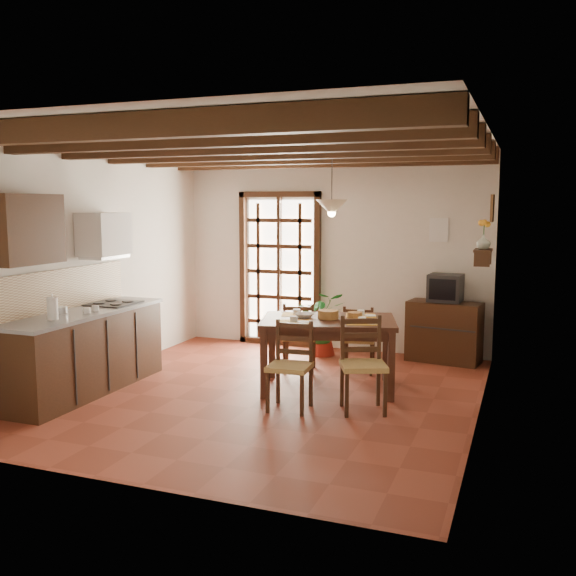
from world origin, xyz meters
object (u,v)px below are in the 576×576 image
at_px(sideboard, 444,332).
at_px(pendant_lamp, 332,206).
at_px(kitchen_counter, 85,350).
at_px(chair_far_right, 359,351).
at_px(crt_tv, 445,288).
at_px(potted_plant, 322,315).
at_px(dining_table, 328,328).
at_px(chair_far_left, 299,349).
at_px(chair_near_left, 290,382).
at_px(chair_near_right, 363,382).

xyz_separation_m(sideboard, pendant_lamp, (-1.08, -1.67, 1.67)).
distance_m(kitchen_counter, chair_far_right, 3.28).
height_order(crt_tv, potted_plant, potted_plant).
bearing_deg(pendant_lamp, chair_far_right, 78.59).
height_order(dining_table, chair_far_left, chair_far_left).
height_order(chair_near_left, chair_far_left, chair_near_left).
distance_m(dining_table, chair_far_right, 0.96).
bearing_deg(sideboard, potted_plant, -164.31).
height_order(chair_near_left, sideboard, chair_near_left).
xyz_separation_m(dining_table, crt_tv, (1.08, 1.76, 0.29)).
relative_size(chair_far_left, sideboard, 0.93).
bearing_deg(pendant_lamp, potted_plant, 110.94).
relative_size(crt_tv, potted_plant, 0.24).
bearing_deg(chair_far_right, chair_near_left, 71.18).
height_order(chair_near_left, crt_tv, crt_tv).
distance_m(chair_far_right, sideboard, 1.32).
bearing_deg(chair_near_left, dining_table, 76.53).
bearing_deg(chair_near_right, pendant_lamp, 104.31).
bearing_deg(chair_far_right, kitchen_counter, 26.67).
relative_size(chair_far_right, potted_plant, 0.46).
distance_m(chair_near_left, pendant_lamp, 2.03).
distance_m(chair_far_right, potted_plant, 1.06).
relative_size(dining_table, sideboard, 1.79).
xyz_separation_m(dining_table, sideboard, (1.08, 1.77, -0.30)).
distance_m(chair_near_right, pendant_lamp, 2.00).
xyz_separation_m(kitchen_counter, crt_tv, (3.60, 2.82, 0.53)).
xyz_separation_m(chair_near_left, sideboard, (1.23, 2.60, 0.12)).
height_order(chair_near_right, sideboard, chair_near_right).
height_order(chair_far_left, sideboard, chair_far_left).
xyz_separation_m(chair_near_left, pendant_lamp, (0.15, 0.94, 1.79)).
relative_size(chair_near_left, pendant_lamp, 1.07).
height_order(kitchen_counter, chair_far_right, kitchen_counter).
distance_m(sideboard, potted_plant, 1.66).
bearing_deg(chair_near_right, potted_plant, 93.80).
height_order(dining_table, sideboard, dining_table).
relative_size(chair_far_left, potted_plant, 0.47).
height_order(dining_table, potted_plant, potted_plant).
relative_size(chair_near_left, potted_plant, 0.48).
distance_m(dining_table, chair_near_right, 0.94).
bearing_deg(chair_far_left, chair_near_left, 91.69).
bearing_deg(chair_far_right, chair_far_left, 7.08).
relative_size(crt_tv, pendant_lamp, 0.54).
height_order(chair_near_right, chair_far_right, chair_near_right).
distance_m(crt_tv, pendant_lamp, 2.26).
xyz_separation_m(chair_near_left, potted_plant, (-0.41, 2.41, 0.29)).
xyz_separation_m(chair_near_right, pendant_lamp, (-0.57, 0.73, 1.78)).
relative_size(kitchen_counter, chair_near_left, 2.48).
relative_size(chair_near_right, sideboard, 1.01).
distance_m(chair_far_left, crt_tv, 2.12).
distance_m(chair_near_right, sideboard, 2.46).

